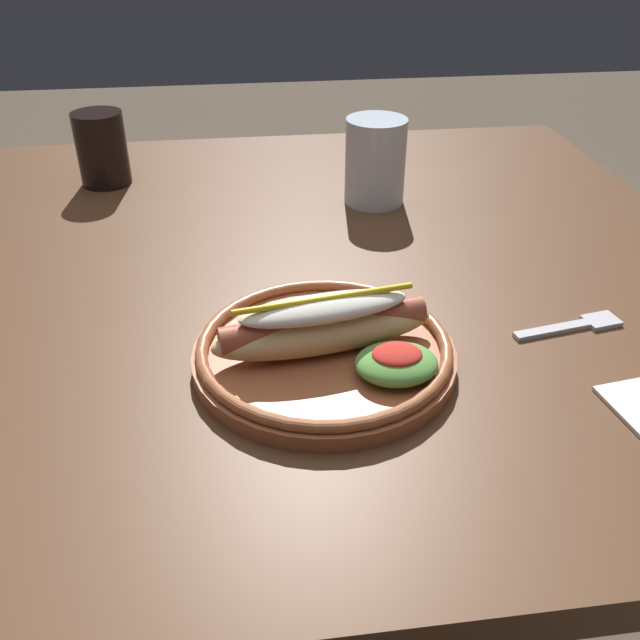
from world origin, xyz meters
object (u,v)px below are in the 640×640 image
at_px(fork, 575,326).
at_px(water_cup, 375,161).
at_px(hot_dog_plate, 328,345).
at_px(soda_cup, 102,149).

xyz_separation_m(fork, water_cup, (-0.14, 0.36, 0.06)).
height_order(hot_dog_plate, water_cup, water_cup).
height_order(fork, soda_cup, soda_cup).
relative_size(soda_cup, water_cup, 0.90).
bearing_deg(fork, hot_dog_plate, 176.48).
bearing_deg(fork, soda_cup, 128.07).
bearing_deg(hot_dog_plate, water_cup, 72.52).
height_order(fork, water_cup, water_cup).
xyz_separation_m(fork, soda_cup, (-0.54, 0.48, 0.05)).
relative_size(hot_dog_plate, water_cup, 2.10).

